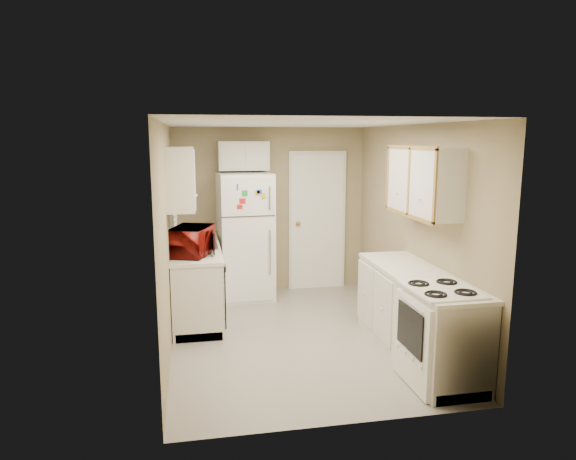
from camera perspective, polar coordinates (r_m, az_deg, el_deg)
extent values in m
plane|color=#B0A89E|center=(6.04, 0.90, -11.64)|extent=(3.80, 3.80, 0.00)
plane|color=white|center=(5.61, 0.97, 11.76)|extent=(3.80, 3.80, 0.00)
plane|color=tan|center=(5.60, -13.25, -0.86)|extent=(3.80, 3.80, 0.00)
plane|color=tan|center=(6.14, 13.84, 0.08)|extent=(3.80, 3.80, 0.00)
plane|color=tan|center=(7.55, -1.98, 2.22)|extent=(2.80, 2.80, 0.00)
plane|color=tan|center=(3.91, 6.59, -5.39)|extent=(2.80, 2.80, 0.00)
cube|color=silver|center=(6.64, -10.07, -5.67)|extent=(0.60, 1.80, 0.90)
cube|color=black|center=(6.06, -7.24, -6.74)|extent=(0.03, 0.58, 0.72)
cube|color=gray|center=(6.69, -10.20, -1.94)|extent=(0.54, 0.74, 0.16)
imported|color=maroon|center=(6.07, -10.66, -1.35)|extent=(0.67, 0.50, 0.40)
imported|color=white|center=(7.09, -10.22, -0.10)|extent=(0.12, 0.12, 0.19)
cube|color=silver|center=(6.58, -12.67, 4.30)|extent=(0.10, 0.98, 1.08)
cube|color=silver|center=(5.73, -11.90, 5.51)|extent=(0.30, 0.45, 0.70)
cube|color=white|center=(7.23, -4.77, -0.69)|extent=(0.77, 0.75, 1.77)
cube|color=silver|center=(7.28, -4.98, 8.21)|extent=(0.70, 0.30, 0.40)
cube|color=white|center=(7.68, 3.25, 0.98)|extent=(0.86, 0.06, 2.08)
cube|color=silver|center=(5.50, 14.11, -9.19)|extent=(0.60, 2.00, 0.90)
cube|color=white|center=(4.99, 16.38, -11.69)|extent=(0.58, 0.70, 0.84)
cube|color=silver|center=(5.55, 14.83, 5.25)|extent=(0.30, 1.20, 0.70)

